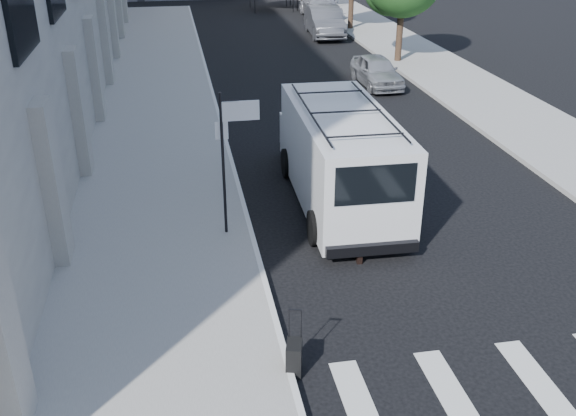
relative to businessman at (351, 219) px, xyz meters
name	(u,v)px	position (x,y,z in m)	size (l,w,h in m)	color
ground	(365,298)	(-0.20, -2.00, -0.83)	(120.00, 120.00, 0.00)	black
sidewalk_left	(159,95)	(-4.45, 14.00, -0.76)	(4.50, 48.00, 0.15)	gray
sidewalk_right	(424,61)	(8.80, 18.00, -0.76)	(4.00, 56.00, 0.15)	gray
sign_pole	(232,134)	(-2.56, 1.20, 1.82)	(1.03, 0.07, 3.50)	black
businessman	(351,219)	(0.00, 0.00, 0.00)	(0.61, 0.40, 1.67)	#313133
briefcase	(358,253)	(0.09, -0.44, -0.66)	(0.12, 0.44, 0.34)	black
suitcase	(294,357)	(-2.10, -4.00, -0.52)	(0.37, 0.48, 1.19)	black
cargo_van	(339,156)	(0.42, 2.74, 0.50)	(2.58, 6.99, 2.59)	silver
parked_car_a	(377,71)	(5.05, 14.09, -0.17)	(1.56, 3.88, 1.32)	#929499
parked_car_b	(325,22)	(5.39, 25.50, 0.02)	(1.81, 5.18, 1.71)	#4C4D52
parked_car_c	(320,6)	(6.60, 32.01, -0.04)	(2.23, 5.49, 1.59)	#93949A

